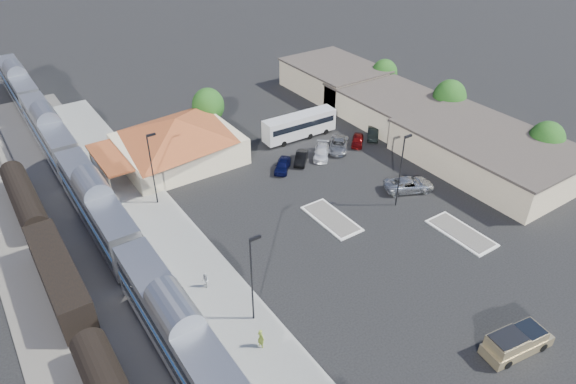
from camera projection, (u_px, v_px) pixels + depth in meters
ground at (313, 241)px, 54.54m from camera, size 280.00×280.00×0.00m
railbed at (92, 273)px, 50.17m from camera, size 16.00×100.00×0.12m
platform at (186, 251)px, 53.00m from camera, size 5.50×92.00×0.18m
passenger_train at (97, 208)px, 54.60m from camera, size 3.00×104.00×5.55m
freight_cars at (60, 279)px, 46.80m from camera, size 2.80×46.00×4.00m
station_depot at (178, 140)px, 67.36m from camera, size 18.35×12.24×6.20m
buildings_east at (408, 114)px, 76.41m from camera, size 14.40×51.40×4.80m
traffic_island_south at (331, 218)px, 57.75m from camera, size 3.30×7.50×0.21m
traffic_island_north at (461, 233)px, 55.52m from camera, size 3.30×7.50×0.21m
lamp_plat_s at (252, 273)px, 42.33m from camera, size 1.08×0.25×9.00m
lamp_plat_n at (152, 164)px, 57.62m from camera, size 1.08×0.25×9.00m
lamp_lot at (402, 165)px, 57.33m from camera, size 1.08×0.25×9.00m
tree_east_a at (546, 140)px, 65.66m from camera, size 4.56×4.56×6.42m
tree_east_b at (449, 98)px, 76.60m from camera, size 4.94×4.94×6.96m
tree_east_c at (384, 73)px, 86.57m from camera, size 4.41×4.41×6.21m
tree_depot at (208, 106)px, 74.60m from camera, size 4.71×4.71×6.63m
pickup_truck at (518, 342)px, 41.84m from camera, size 6.34×3.06×2.10m
suv at (409, 185)px, 62.42m from camera, size 6.64×5.09×1.67m
coach_bus at (300, 125)px, 73.68m from camera, size 11.28×2.82×3.59m
person_a at (261, 338)px, 41.98m from camera, size 0.60×0.78×1.90m
person_b at (205, 280)px, 47.96m from camera, size 0.81×0.92×1.59m
parked_car_a at (282, 165)px, 66.59m from camera, size 4.15×4.20×1.44m
parked_car_b at (301, 158)px, 68.32m from camera, size 3.91×4.04×1.37m
parked_car_c at (322, 152)px, 69.61m from camera, size 4.72×4.96×1.42m
parked_car_d at (339, 145)px, 71.31m from camera, size 5.53×5.57×1.49m
parked_car_e at (358, 140)px, 72.65m from camera, size 3.87×3.86×1.33m
parked_car_f at (373, 134)px, 74.33m from camera, size 4.14×4.27×1.45m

